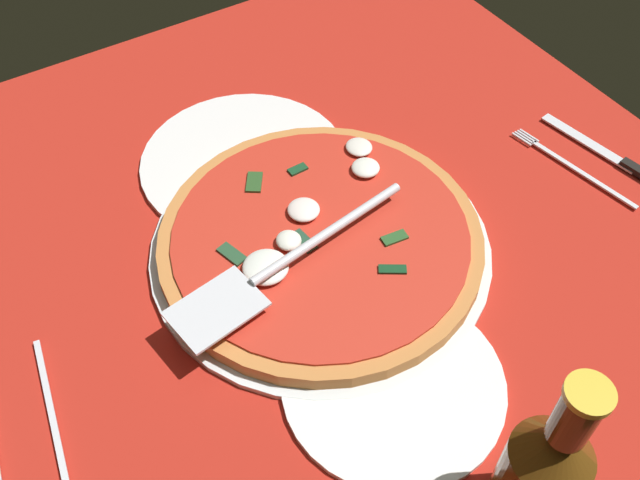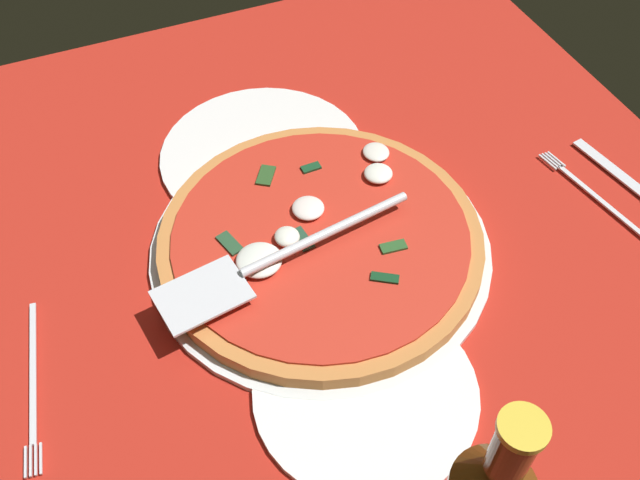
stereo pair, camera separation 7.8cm
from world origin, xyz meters
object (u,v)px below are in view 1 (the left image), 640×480
dinner_plate_right (244,162)px  place_setting_far (18,421)px  place_setting_near (597,166)px  pizza_server (281,265)px  dinner_plate_left (393,384)px  pizza (320,239)px  beer_bottle (542,471)px

dinner_plate_right → place_setting_far: bearing=119.5°
dinner_plate_right → place_setting_near: (-23.55, -36.52, -0.14)cm
place_setting_far → place_setting_near: bearing=95.0°
dinner_plate_right → place_setting_far: 39.11cm
place_setting_far → pizza_server: bearing=98.5°
place_setting_near → dinner_plate_left: bearing=96.8°
dinner_plate_right → pizza: 16.72cm
dinner_plate_left → pizza: bearing=-9.3°
pizza_server → beer_bottle: (-30.69, -5.66, 3.57)cm
pizza_server → place_setting_near: bearing=165.5°
dinner_plate_right → place_setting_far: (-19.24, 34.05, -0.15)cm
pizza_server → place_setting_near: size_ratio=1.46×
place_setting_far → beer_bottle: bearing=56.4°
dinner_plate_left → pizza: 18.34cm
place_setting_near → beer_bottle: beer_bottle is taller
pizza_server → dinner_plate_left: bearing=93.4°
dinner_plate_right → pizza_server: size_ratio=0.87×
place_setting_near → pizza: bearing=69.9°
dinner_plate_right → pizza: (-16.63, -0.57, 1.60)cm
beer_bottle → pizza_server: bearing=10.5°
dinner_plate_left → place_setting_far: place_setting_far is taller
pizza → pizza_server: 7.30cm
dinner_plate_right → beer_bottle: beer_bottle is taller
dinner_plate_left → place_setting_near: (11.12, -38.89, -0.14)cm
dinner_plate_left → dinner_plate_right: same height
pizza_server → place_setting_far: (0.04, 28.35, -4.38)cm
pizza_server → place_setting_near: pizza_server is taller
pizza → pizza_server: (-2.65, 6.27, 2.63)cm
place_setting_far → pizza: bearing=102.9°
dinner_plate_right → dinner_plate_left: bearing=176.1°
pizza_server → beer_bottle: bearing=91.7°
pizza → beer_bottle: (-33.35, 0.60, 6.20)cm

